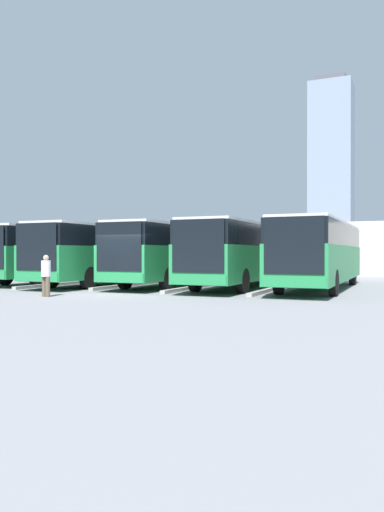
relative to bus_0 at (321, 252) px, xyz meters
name	(u,v)px	position (x,y,z in m)	size (l,w,h in m)	color
ground_plane	(114,294)	(7.45, 6.39, -1.77)	(600.00, 600.00, 0.00)	gray
bus_0	(321,252)	(0.00, 0.00, 0.00)	(2.53, 12.36, 3.17)	#238447
curb_divider_0	(272,289)	(1.86, 1.83, -1.70)	(0.24, 7.34, 0.15)	#9E9E99
bus_1	(245,252)	(3.72, 0.08, 0.00)	(2.53, 12.36, 3.17)	#238447
curb_divider_1	(197,287)	(5.59, 1.91, -1.70)	(0.24, 7.34, 0.15)	#9E9E99
bus_2	(179,252)	(7.45, -0.13, 0.00)	(2.53, 12.36, 3.17)	#238447
curb_divider_2	(132,285)	(9.31, 1.70, -1.70)	(0.24, 7.34, 0.15)	#9E9E99
bus_3	(112,252)	(11.17, 0.67, 0.00)	(2.53, 12.36, 3.17)	#238447
curb_divider_3	(64,284)	(13.04, 2.49, -1.70)	(0.24, 7.34, 0.15)	#9E9E99
bus_4	(66,252)	(14.90, -0.13, 0.00)	(2.53, 12.36, 3.17)	#238447
pedestrian	(46,274)	(9.23, 8.47, -0.89)	(0.43, 0.43, 1.64)	brown
station_building	(274,249)	(7.45, -20.60, 0.29)	(41.60, 14.76, 4.07)	beige
office_tower	(331,170)	(24.98, -184.70, 33.95)	(16.65, 16.65, 72.65)	#7F8EA3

